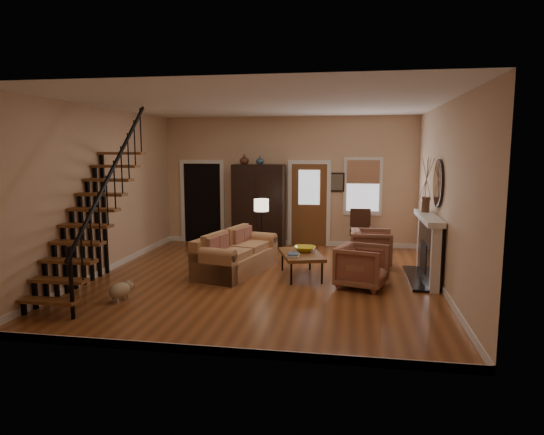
% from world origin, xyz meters
% --- Properties ---
extents(room, '(7.00, 7.33, 3.30)m').
position_xyz_m(room, '(-0.41, 1.76, 1.51)').
color(room, brown).
rests_on(room, ground).
extents(staircase, '(0.94, 2.80, 3.20)m').
position_xyz_m(staircase, '(-2.78, -1.30, 1.60)').
color(staircase, brown).
rests_on(staircase, ground).
extents(fireplace, '(0.33, 1.95, 2.30)m').
position_xyz_m(fireplace, '(3.13, 0.50, 0.74)').
color(fireplace, black).
rests_on(fireplace, ground).
extents(armoire, '(1.30, 0.60, 2.10)m').
position_xyz_m(armoire, '(-0.70, 3.15, 1.05)').
color(armoire, black).
rests_on(armoire, ground).
extents(vase_a, '(0.24, 0.24, 0.25)m').
position_xyz_m(vase_a, '(-1.05, 3.05, 2.22)').
color(vase_a, '#4C2619').
rests_on(vase_a, armoire).
extents(vase_b, '(0.20, 0.20, 0.21)m').
position_xyz_m(vase_b, '(-0.65, 3.05, 2.21)').
color(vase_b, '#334C60').
rests_on(vase_b, armoire).
extents(sofa, '(1.39, 2.26, 0.79)m').
position_xyz_m(sofa, '(-0.63, 0.43, 0.39)').
color(sofa, '#B37E51').
rests_on(sofa, ground).
extents(coffee_table, '(1.05, 1.40, 0.48)m').
position_xyz_m(coffee_table, '(0.69, 0.33, 0.24)').
color(coffee_table, brown).
rests_on(coffee_table, ground).
extents(bowl, '(0.42, 0.42, 0.10)m').
position_xyz_m(bowl, '(0.74, 0.48, 0.53)').
color(bowl, gold).
rests_on(bowl, coffee_table).
extents(books, '(0.23, 0.31, 0.06)m').
position_xyz_m(books, '(0.57, 0.03, 0.50)').
color(books, beige).
rests_on(books, coffee_table).
extents(armchair_left, '(1.04, 1.02, 0.77)m').
position_xyz_m(armchair_left, '(1.85, -0.21, 0.39)').
color(armchair_left, brown).
rests_on(armchair_left, ground).
extents(armchair_right, '(0.88, 0.85, 0.79)m').
position_xyz_m(armchair_right, '(2.07, 1.42, 0.40)').
color(armchair_right, brown).
rests_on(armchair_right, ground).
extents(floor_lamp, '(0.33, 0.33, 1.40)m').
position_xyz_m(floor_lamp, '(-0.31, 1.46, 0.70)').
color(floor_lamp, black).
rests_on(floor_lamp, ground).
extents(side_chair, '(0.54, 0.54, 1.02)m').
position_xyz_m(side_chair, '(1.85, 2.95, 0.51)').
color(side_chair, '#371D11').
rests_on(side_chair, ground).
extents(dog, '(0.39, 0.50, 0.32)m').
position_xyz_m(dog, '(-2.09, -1.69, 0.16)').
color(dog, tan).
rests_on(dog, ground).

